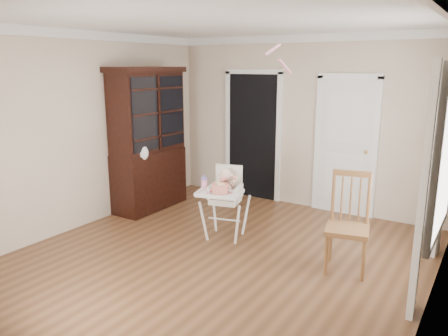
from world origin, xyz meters
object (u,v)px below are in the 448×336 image
Objects in this scene: cake at (220,188)px; dining_chair at (348,226)px; high_chair at (225,194)px; china_cabinet at (148,139)px; sippy_cup at (204,183)px.

cake is 0.24× the size of dining_chair.
high_chair is 0.27m from cake.
china_cabinet reaches higher than high_chair.
high_chair is at bearing 165.59° from dining_chair.
china_cabinet is (-1.70, 0.42, 0.51)m from high_chair.
sippy_cup is at bearing 170.76° from dining_chair.
high_chair is 1.65m from dining_chair.
china_cabinet is at bearing 158.39° from sippy_cup.
high_chair is 3.68× the size of cake.
cake is at bearing -20.11° from china_cabinet.
cake is (0.06, -0.22, 0.14)m from high_chair.
cake is 0.29m from sippy_cup.
dining_chair is at bearing 3.20° from sippy_cup.
high_chair reaches higher than sippy_cup.
dining_chair is (1.58, 0.16, -0.22)m from cake.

